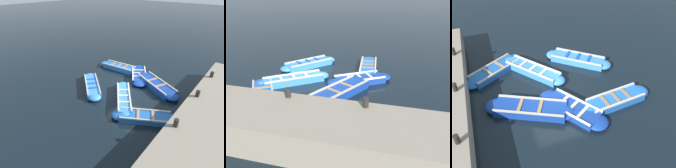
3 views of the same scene
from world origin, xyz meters
The scene contains 10 objects.
ground_plane centered at (0.00, 0.00, 0.00)m, with size 120.00×120.00×0.00m, color black.
boat_near_quay centered at (1.84, 1.64, 0.17)m, with size 3.30×2.85×0.40m.
boat_stern_in centered at (-0.68, 1.47, 0.18)m, with size 2.90×3.36×0.42m.
boat_centre centered at (-1.44, -1.18, 0.19)m, with size 4.00×2.55×0.45m.
boat_outer_left centered at (-2.54, 2.13, 0.16)m, with size 3.43×2.55×0.37m.
boat_alongside centered at (2.27, -1.85, 0.17)m, with size 3.55×1.23×0.40m.
boat_far_corner centered at (0.27, -1.74, 0.16)m, with size 2.72×3.36×0.37m.
quay_wall centered at (-5.21, 0.00, 0.54)m, with size 2.61×11.00×1.09m.
bollard_north centered at (-4.25, -2.80, 1.26)m, with size 0.20×0.20×0.35m, color black.
bollard_mid_north centered at (-4.25, 0.00, 1.26)m, with size 0.20×0.20×0.35m, color black.
Camera 2 is at (-11.90, -3.96, 5.23)m, focal length 42.00 mm.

